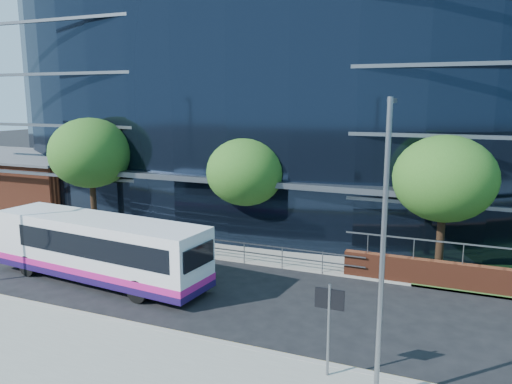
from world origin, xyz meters
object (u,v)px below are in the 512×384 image
at_px(street_sign, 329,311).
at_px(tree_far_c, 444,179).
at_px(tree_far_a, 91,153).
at_px(city_bus, 101,248).
at_px(brick_pavilion, 40,180).
at_px(streetlight_east, 383,245).
at_px(tree_far_b, 246,172).

bearing_deg(street_sign, tree_far_c, 76.71).
bearing_deg(street_sign, tree_far_a, 148.83).
distance_m(street_sign, tree_far_a, 20.63).
relative_size(tree_far_a, city_bus, 0.64).
xyz_separation_m(brick_pavilion, tree_far_c, (29.00, -4.50, 2.60)).
bearing_deg(tree_far_c, brick_pavilion, 171.18).
bearing_deg(streetlight_east, street_sign, 158.64).
xyz_separation_m(brick_pavilion, tree_far_b, (19.00, -4.00, 2.27)).
bearing_deg(tree_far_a, streetlight_east, -30.46).
height_order(brick_pavilion, tree_far_b, tree_far_b).
relative_size(tree_far_a, tree_far_c, 1.07).
xyz_separation_m(streetlight_east, city_bus, (-12.87, 4.46, -2.90)).
bearing_deg(tree_far_b, city_bus, -118.18).
height_order(brick_pavilion, streetlight_east, streetlight_east).
bearing_deg(tree_far_c, tree_far_b, 177.14).
bearing_deg(tree_far_c, tree_far_a, 180.00).
bearing_deg(city_bus, tree_far_b, 67.17).
height_order(tree_far_a, tree_far_c, tree_far_a).
xyz_separation_m(street_sign, tree_far_b, (-7.50, 11.09, 2.06)).
bearing_deg(tree_far_c, city_bus, -154.16).
xyz_separation_m(tree_far_b, tree_far_c, (10.00, -0.50, 0.33)).
xyz_separation_m(tree_far_a, tree_far_b, (10.00, 0.50, -0.65)).
xyz_separation_m(tree_far_c, streetlight_east, (-1.00, -11.17, -0.10)).
height_order(tree_far_c, city_bus, tree_far_c).
bearing_deg(tree_far_b, streetlight_east, -52.37).
relative_size(tree_far_b, city_bus, 0.55).
relative_size(tree_far_c, streetlight_east, 0.81).
distance_m(tree_far_a, tree_far_b, 10.03).
xyz_separation_m(tree_far_a, tree_far_c, (20.00, 0.00, -0.33)).
height_order(brick_pavilion, tree_far_a, tree_far_a).
xyz_separation_m(street_sign, streetlight_east, (1.50, -0.59, 2.29)).
height_order(street_sign, tree_far_c, tree_far_c).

